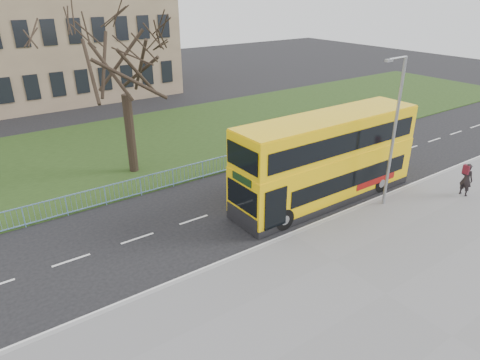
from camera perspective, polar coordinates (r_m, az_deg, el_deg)
name	(u,v)px	position (r m, az deg, el deg)	size (l,w,h in m)	color
ground	(272,223)	(21.27, 4.28, -5.69)	(120.00, 120.00, 0.00)	black
pavement	(386,295)	(17.53, 18.87, -14.30)	(80.00, 10.50, 0.12)	slate
kerb	(293,235)	(20.25, 7.09, -7.29)	(80.00, 0.20, 0.14)	gray
grass_verge	(150,143)	(32.52, -11.96, 4.84)	(80.00, 15.40, 0.08)	#203613
guard_railing	(203,170)	(25.88, -4.99, 1.36)	(40.00, 0.12, 1.10)	#7CABDD
bare_tree	(124,78)	(26.08, -15.20, 12.93)	(8.03, 8.03, 11.48)	black
civic_building	(6,27)	(49.65, -28.76, 17.41)	(30.00, 15.00, 14.00)	#7E6850
yellow_bus	(327,157)	(22.98, 11.58, 3.09)	(11.05, 2.68, 4.63)	yellow
pedestrian	(466,179)	(26.37, 27.93, 0.07)	(0.67, 0.44, 1.85)	black
street_lamp	(394,128)	(22.42, 19.82, 6.54)	(1.62, 0.25, 7.64)	gray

